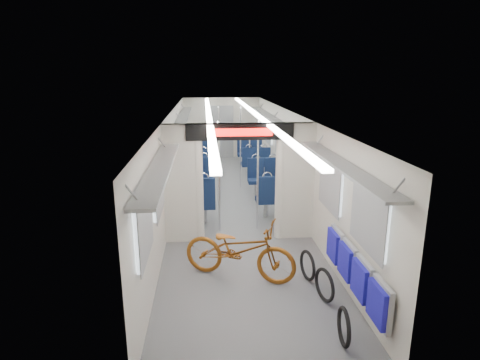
{
  "coord_description": "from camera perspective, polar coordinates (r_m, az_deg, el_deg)",
  "views": [
    {
      "loc": [
        -0.65,
        -9.43,
        3.21
      ],
      "look_at": [
        0.03,
        -1.76,
        1.14
      ],
      "focal_mm": 30.0,
      "sensor_mm": 36.0,
      "label": 1
    }
  ],
  "objects": [
    {
      "name": "flip_bench",
      "position": [
        5.85,
        15.92,
        -12.29
      ],
      "size": [
        0.12,
        2.14,
        0.55
      ],
      "color": "gray",
      "rests_on": "carriage"
    },
    {
      "name": "bicycle",
      "position": [
        6.47,
        -0.09,
        -9.86
      ],
      "size": [
        1.95,
        1.33,
        0.97
      ],
      "primitive_type": "imported",
      "rotation": [
        0.0,
        0.0,
        1.16
      ],
      "color": "brown",
      "rests_on": "ground"
    },
    {
      "name": "bike_hoop_c",
      "position": [
        6.61,
        9.56,
        -12.08
      ],
      "size": [
        0.15,
        0.49,
        0.49
      ],
      "primitive_type": "torus",
      "rotation": [
        1.57,
        0.0,
        1.78
      ],
      "color": "black",
      "rests_on": "ground"
    },
    {
      "name": "bike_hoop_b",
      "position": [
        6.1,
        11.91,
        -14.61
      ],
      "size": [
        0.17,
        0.5,
        0.5
      ],
      "primitive_type": "torus",
      "rotation": [
        1.57,
        0.0,
        1.82
      ],
      "color": "black",
      "rests_on": "ground"
    },
    {
      "name": "stanchion_far_right",
      "position": [
        11.33,
        0.06,
        4.56
      ],
      "size": [
        0.04,
        0.04,
        2.3
      ],
      "primitive_type": "cylinder",
      "color": "silver",
      "rests_on": "ground"
    },
    {
      "name": "stanchion_near_right",
      "position": [
        8.22,
        2.53,
        0.51
      ],
      "size": [
        0.04,
        0.04,
        2.3
      ],
      "primitive_type": "cylinder",
      "color": "silver",
      "rests_on": "ground"
    },
    {
      "name": "stanchion_near_left",
      "position": [
        8.1,
        -2.99,
        0.29
      ],
      "size": [
        0.05,
        0.05,
        2.3
      ],
      "primitive_type": "cylinder",
      "color": "silver",
      "rests_on": "ground"
    },
    {
      "name": "stanchion_far_left",
      "position": [
        11.46,
        -2.96,
        4.66
      ],
      "size": [
        0.04,
        0.04,
        2.3
      ],
      "primitive_type": "cylinder",
      "color": "silver",
      "rests_on": "ground"
    },
    {
      "name": "bike_hoop_a",
      "position": [
        5.31,
        14.53,
        -19.78
      ],
      "size": [
        0.08,
        0.49,
        0.49
      ],
      "primitive_type": "torus",
      "rotation": [
        1.57,
        0.0,
        1.5
      ],
      "color": "black",
      "rests_on": "ground"
    },
    {
      "name": "seat_bay_far_left",
      "position": [
        12.92,
        -6.22,
        3.06
      ],
      "size": [
        0.92,
        2.12,
        1.11
      ],
      "color": "#0C1937",
      "rests_on": "ground"
    },
    {
      "name": "seat_bay_far_right",
      "position": [
        13.46,
        1.82,
        3.54
      ],
      "size": [
        0.89,
        1.97,
        1.07
      ],
      "color": "#0C1937",
      "rests_on": "ground"
    },
    {
      "name": "seat_bay_near_left",
      "position": [
        9.7,
        -6.55,
        -0.83
      ],
      "size": [
        0.96,
        2.32,
        1.17
      ],
      "color": "#0C1937",
      "rests_on": "ground"
    },
    {
      "name": "carriage",
      "position": [
        9.34,
        -0.99,
        4.49
      ],
      "size": [
        12.0,
        12.02,
        2.31
      ],
      "color": "#515456",
      "rests_on": "ground"
    },
    {
      "name": "seat_bay_near_right",
      "position": [
        9.95,
        4.29,
        -0.54
      ],
      "size": [
        0.91,
        2.08,
        1.1
      ],
      "color": "#0C1937",
      "rests_on": "ground"
    }
  ]
}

